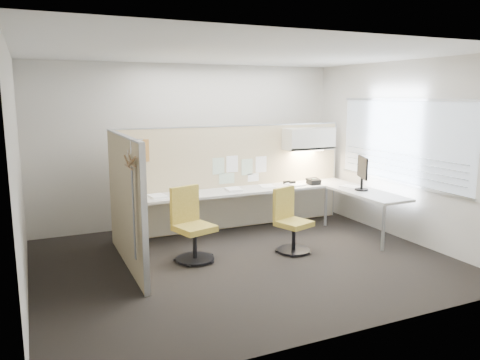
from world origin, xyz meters
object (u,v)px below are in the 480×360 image
chair_right (290,223)px  phone (313,181)px  monitor (362,171)px  chair_left (191,227)px  desk (266,197)px

chair_right → phone: bearing=25.9°
chair_right → monitor: (1.51, 0.29, 0.62)m
monitor → chair_left: bearing=114.9°
chair_left → phone: chair_left is taller
desk → chair_left: (-1.58, -0.78, -0.13)m
monitor → desk: bearing=85.8°
desk → chair_left: chair_left is taller
desk → monitor: monitor is taller
desk → phone: 0.96m
desk → chair_left: bearing=-153.7°
chair_left → monitor: (2.95, 0.05, 0.58)m
chair_left → chair_right: bearing=-26.4°
chair_right → chair_left: bearing=151.6°
desk → monitor: size_ratio=7.24×
chair_left → monitor: 3.00m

